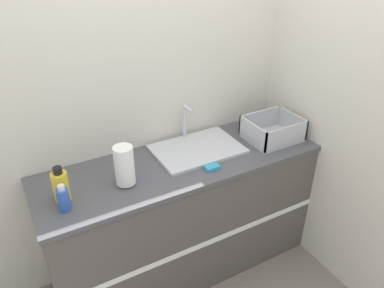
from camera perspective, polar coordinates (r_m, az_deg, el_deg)
The scene contains 9 objects.
wall_back at distance 2.48m, azimuth -5.23°, elevation 8.37°, with size 4.23×0.06×2.60m.
wall_right at distance 2.74m, azimuth 16.28°, elevation 9.42°, with size 0.06×2.59×2.60m.
counter_cabinet at distance 2.67m, azimuth -1.47°, elevation -10.92°, with size 1.85×0.61×0.92m.
sink at distance 2.50m, azimuth 0.74°, elevation -0.59°, with size 0.57×0.40×0.27m.
paper_towel_roll at distance 2.15m, azimuth -10.26°, elevation -3.29°, with size 0.11×0.11×0.25m.
dish_rack at distance 2.67m, azimuth 12.14°, elevation 1.88°, with size 0.36×0.30×0.16m.
bottle_yellow at distance 2.14m, azimuth -19.37°, elevation -5.98°, with size 0.09×0.09×0.21m.
bottle_blue at distance 2.07m, azimuth -18.98°, elevation -7.95°, with size 0.06×0.06×0.16m.
sponge at distance 2.31m, azimuth 3.07°, elevation -3.58°, with size 0.09×0.06×0.02m.
Camera 1 is at (-0.92, -1.50, 2.21)m, focal length 35.00 mm.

